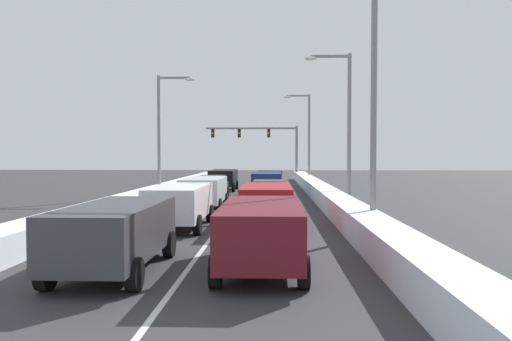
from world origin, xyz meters
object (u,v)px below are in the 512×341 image
Objects in this scene: street_lamp_left_mid at (164,125)px; street_lamp_right_near at (365,81)px; suv_charcoal_center_lane_nearest at (116,231)px; sedan_green_center_lane_fourth at (212,187)px; suv_navy_right_lane_fourth at (266,182)px; suv_red_right_lane_second at (267,202)px; suv_gray_right_lane_fifth at (270,177)px; street_lamp_right_far at (306,131)px; sedan_tan_right_lane_third at (269,194)px; suv_black_center_lane_fifth at (223,178)px; suv_white_center_lane_second at (180,202)px; suv_silver_center_lane_third at (204,190)px; suv_maroon_right_lane_nearest at (261,230)px; traffic_light_gantry at (264,139)px; street_lamp_right_mid at (343,116)px.

street_lamp_right_near is at bearing -55.46° from street_lamp_left_mid.
suv_charcoal_center_lane_nearest is 20.31m from sedan_green_center_lane_fourth.
suv_red_right_lane_second is at bearing -89.23° from suv_navy_right_lane_fourth.
suv_gray_right_lane_fifth is 0.55× the size of street_lamp_right_far.
street_lamp_left_mid reaches higher than suv_gray_right_lane_fifth.
sedan_tan_right_lane_third is at bearing 111.20° from street_lamp_right_near.
street_lamp_right_near is (7.28, -21.58, 4.52)m from suv_black_center_lane_fifth.
street_lamp_right_far is (6.94, 28.54, 4.25)m from suv_white_center_lane_second.
street_lamp_right_far reaches higher than suv_charcoal_center_lane_nearest.
suv_gray_right_lane_fifth and suv_white_center_lane_second have the same top height.
suv_silver_center_lane_third is 0.59× the size of street_lamp_left_mid.
suv_maroon_right_lane_nearest is 27.03m from suv_black_center_lane_fifth.
suv_black_center_lane_fifth is at bearing 89.36° from sedan_green_center_lane_fourth.
suv_black_center_lane_fifth is 16.84m from traffic_light_gantry.
traffic_light_gantry is at bearing 96.40° from street_lamp_right_near.
suv_charcoal_center_lane_nearest and suv_black_center_lane_fifth have the same top height.
suv_silver_center_lane_third is (0.03, 6.51, 0.00)m from suv_white_center_lane_second.
suv_red_right_lane_second is 13.34m from sedan_green_center_lane_fourth.
suv_charcoal_center_lane_nearest is at bearing -89.72° from suv_black_center_lane_fifth.
suv_navy_right_lane_fourth and suv_silver_center_lane_third have the same top height.
suv_navy_right_lane_fourth is 1.00× the size of suv_charcoal_center_lane_nearest.
suv_maroon_right_lane_nearest and suv_white_center_lane_second have the same top height.
sedan_tan_right_lane_third is 10.76m from street_lamp_left_mid.
suv_maroon_right_lane_nearest is 21.23m from suv_navy_right_lane_fourth.
suv_red_right_lane_second is at bearing -90.15° from sedan_tan_right_lane_third.
suv_charcoal_center_lane_nearest is 1.09× the size of sedan_green_center_lane_fourth.
sedan_green_center_lane_fourth is 17.63m from street_lamp_right_far.
suv_maroon_right_lane_nearest is 43.08m from traffic_light_gantry.
street_lamp_right_mid reaches higher than suv_gray_right_lane_fifth.
suv_gray_right_lane_fifth is 1.00× the size of suv_charcoal_center_lane_nearest.
sedan_tan_right_lane_third is 0.92× the size of suv_charcoal_center_lane_nearest.
street_lamp_right_mid is 20.14m from street_lamp_right_far.
suv_gray_right_lane_fifth is (0.03, 20.96, 0.00)m from suv_red_right_lane_second.
suv_charcoal_center_lane_nearest is at bearing -175.11° from suv_maroon_right_lane_nearest.
suv_red_right_lane_second is 1.00× the size of suv_white_center_lane_second.
suv_navy_right_lane_fourth is at bearing 18.61° from sedan_green_center_lane_fourth.
suv_black_center_lane_fifth is (-0.13, 27.07, 0.00)m from suv_charcoal_center_lane_nearest.
traffic_light_gantry is 1.13× the size of street_lamp_right_near.
street_lamp_right_far reaches higher than suv_maroon_right_lane_nearest.
street_lamp_right_near is 10.10m from street_lamp_right_mid.
suv_gray_right_lane_fifth is at bearing 89.93° from suv_red_right_lane_second.
sedan_green_center_lane_fourth is (-3.85, 12.77, -0.25)m from suv_red_right_lane_second.
suv_maroon_right_lane_nearest is 1.00× the size of suv_white_center_lane_second.
traffic_light_gantry is at bearing 91.17° from suv_red_right_lane_second.
suv_gray_right_lane_fifth is at bearing 45.10° from street_lamp_left_mid.
sedan_tan_right_lane_third is (0.06, 14.17, -0.25)m from suv_maroon_right_lane_nearest.
traffic_light_gantry is (-0.54, 21.68, 3.71)m from suv_navy_right_lane_fourth.
sedan_green_center_lane_fourth is at bearing -90.64° from suv_black_center_lane_fifth.
suv_maroon_right_lane_nearest and suv_silver_center_lane_third have the same top height.
traffic_light_gantry reaches higher than suv_gray_right_lane_fifth.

